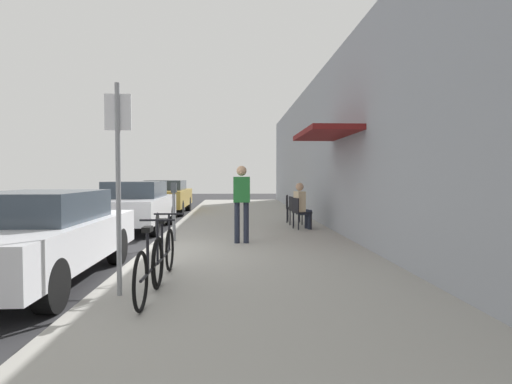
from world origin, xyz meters
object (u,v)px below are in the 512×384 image
(bicycle_0, at_px, (150,268))
(cafe_chair_0, at_px, (299,211))
(parked_car_1, at_px, (135,205))
(cafe_chair_1, at_px, (295,209))
(seated_patron_0, at_px, (302,204))
(pedestrian_standing, at_px, (242,198))
(bicycle_1, at_px, (164,254))
(parked_car_0, at_px, (37,235))
(cafe_chair_2, at_px, (291,207))
(street_sign, at_px, (118,172))
(parked_car_2, at_px, (166,196))
(parking_meter, at_px, (174,207))

(bicycle_0, relative_size, cafe_chair_0, 1.97)
(parked_car_1, distance_m, bicycle_0, 7.59)
(parked_car_1, xyz_separation_m, cafe_chair_1, (4.73, -0.20, -0.12))
(seated_patron_0, relative_size, pedestrian_standing, 0.76)
(bicycle_1, bearing_deg, pedestrian_standing, 69.64)
(parked_car_0, bearing_deg, parked_car_1, 90.00)
(cafe_chair_1, xyz_separation_m, cafe_chair_2, (0.00, 0.97, 0.00))
(street_sign, height_order, cafe_chair_0, street_sign)
(parked_car_0, relative_size, cafe_chair_1, 5.06)
(parked_car_2, height_order, parking_meter, parking_meter)
(bicycle_1, distance_m, cafe_chair_0, 6.16)
(parked_car_0, distance_m, pedestrian_standing, 4.19)
(cafe_chair_2, bearing_deg, cafe_chair_1, -90.06)
(bicycle_0, height_order, cafe_chair_1, bicycle_0)
(parked_car_1, bearing_deg, parked_car_2, 90.00)
(parked_car_0, height_order, street_sign, street_sign)
(bicycle_1, relative_size, cafe_chair_1, 1.97)
(bicycle_1, distance_m, cafe_chair_1, 6.85)
(bicycle_1, bearing_deg, seated_patron_0, 62.35)
(parked_car_0, bearing_deg, parking_meter, 64.19)
(parking_meter, xyz_separation_m, cafe_chair_1, (3.18, 2.70, -0.26))
(parked_car_0, relative_size, bicycle_1, 2.57)
(street_sign, xyz_separation_m, pedestrian_standing, (1.58, 3.92, -0.52))
(parked_car_1, xyz_separation_m, street_sign, (1.50, -7.23, 0.90))
(street_sign, bearing_deg, cafe_chair_2, 67.97)
(parking_meter, bearing_deg, pedestrian_standing, -14.63)
(parking_meter, height_order, bicycle_0, parking_meter)
(parked_car_1, relative_size, cafe_chair_2, 5.06)
(street_sign, relative_size, seated_patron_0, 2.02)
(parked_car_0, bearing_deg, cafe_chair_1, 51.30)
(parked_car_2, relative_size, street_sign, 1.69)
(bicycle_1, relative_size, cafe_chair_2, 1.97)
(parked_car_2, xyz_separation_m, cafe_chair_2, (4.73, -4.78, -0.12))
(street_sign, height_order, pedestrian_standing, street_sign)
(parked_car_2, distance_m, cafe_chair_0, 8.05)
(street_sign, relative_size, pedestrian_standing, 1.53)
(cafe_chair_0, height_order, cafe_chair_2, same)
(street_sign, relative_size, cafe_chair_2, 2.99)
(pedestrian_standing, bearing_deg, parked_car_2, 109.20)
(parked_car_1, distance_m, parked_car_2, 5.54)
(street_sign, bearing_deg, bicycle_1, 62.12)
(parked_car_2, height_order, cafe_chair_1, parked_car_2)
(pedestrian_standing, bearing_deg, parked_car_1, 132.98)
(parked_car_2, distance_m, parking_meter, 8.59)
(parked_car_2, height_order, street_sign, street_sign)
(cafe_chair_0, bearing_deg, bicycle_1, -117.23)
(parked_car_2, bearing_deg, parked_car_1, -90.00)
(parked_car_0, bearing_deg, street_sign, -36.64)
(cafe_chair_0, bearing_deg, cafe_chair_2, 90.02)
(parked_car_0, xyz_separation_m, parked_car_1, (0.00, 6.11, 0.03))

